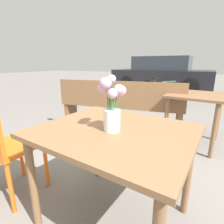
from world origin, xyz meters
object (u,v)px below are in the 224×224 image
object	(u,v)px
flower_vase	(112,107)
table_back	(195,103)
table_front	(115,142)
bench_near	(119,104)
bicycle	(158,92)
cafe_chair	(2,143)
parked_car	(162,75)

from	to	relation	value
flower_vase	table_back	bearing A→B (deg)	76.59
table_front	bench_near	size ratio (longest dim) A/B	0.51
table_back	bicycle	distance (m)	2.57
flower_vase	bicycle	size ratio (longest dim) A/B	0.27
cafe_chair	table_back	distance (m)	2.26
cafe_chair	bicycle	world-z (taller)	cafe_chair
bench_near	parked_car	distance (m)	5.07
table_back	parked_car	xyz separation A→B (m)	(-1.52, 4.93, 0.06)
table_back	bicycle	size ratio (longest dim) A/B	0.66
table_front	cafe_chair	world-z (taller)	cafe_chair
table_front	bench_near	xyz separation A→B (m)	(-0.69, 1.52, -0.13)
flower_vase	bench_near	size ratio (longest dim) A/B	0.17
bench_near	table_back	world-z (taller)	bench_near
flower_vase	bench_near	world-z (taller)	flower_vase
flower_vase	bench_near	xyz separation A→B (m)	(-0.69, 1.56, -0.38)
table_back	bicycle	world-z (taller)	bicycle
flower_vase	bicycle	bearing A→B (deg)	99.09
table_front	parked_car	world-z (taller)	parked_car
flower_vase	table_back	world-z (taller)	flower_vase
parked_car	bench_near	bearing A→B (deg)	-85.14
bicycle	parked_car	bearing A→B (deg)	100.39
bench_near	table_front	bearing A→B (deg)	-65.57
table_front	bench_near	world-z (taller)	bench_near
flower_vase	parked_car	world-z (taller)	parked_car
cafe_chair	parked_car	distance (m)	6.79
table_front	parked_car	size ratio (longest dim) A/B	0.27
cafe_chair	parked_car	world-z (taller)	parked_car
flower_vase	bicycle	world-z (taller)	flower_vase
cafe_chair	bicycle	xyz separation A→B (m)	(0.23, 4.19, -0.18)
cafe_chair	bench_near	world-z (taller)	cafe_chair
table_front	parked_car	distance (m)	6.66
cafe_chair	bench_near	xyz separation A→B (m)	(0.18, 1.74, -0.03)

